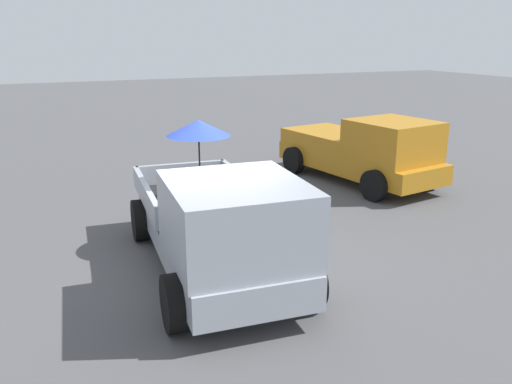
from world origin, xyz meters
name	(u,v)px	position (x,y,z in m)	size (l,w,h in m)	color
ground_plane	(213,268)	(0.00, 0.00, 0.00)	(80.00, 80.00, 0.00)	#4C4C4F
pickup_truck_main	(219,223)	(0.45, -0.04, 0.97)	(5.19, 2.60, 2.41)	black
pickup_truck_red	(364,150)	(-3.56, 5.56, 0.87)	(5.02, 2.75, 1.80)	black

